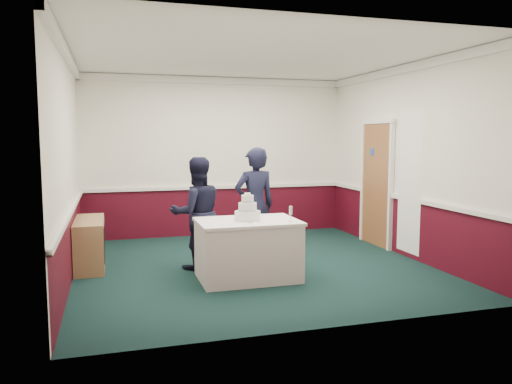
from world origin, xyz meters
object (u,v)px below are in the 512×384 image
object	(u,v)px
cake_table	(248,249)
cake_knife	(249,223)
wedding_cake	(248,212)
person_woman	(255,206)
champagne_flute	(291,211)
person_man	(197,213)
sideboard	(90,243)

from	to	relation	value
cake_table	cake_knife	bearing A→B (deg)	-98.53
wedding_cake	person_woman	size ratio (longest dim) A/B	0.21
wedding_cake	person_woman	bearing A→B (deg)	67.36
cake_table	wedding_cake	xyz separation A→B (m)	(-0.00, 0.00, 0.50)
cake_table	wedding_cake	bearing A→B (deg)	90.00
champagne_flute	person_man	size ratio (longest dim) A/B	0.13
cake_knife	person_woman	size ratio (longest dim) A/B	0.13
sideboard	person_woman	distance (m)	2.45
person_man	cake_knife	bearing A→B (deg)	112.87
cake_table	wedding_cake	distance (m)	0.50
cake_knife	champagne_flute	world-z (taller)	champagne_flute
sideboard	champagne_flute	distance (m)	2.99
cake_knife	wedding_cake	bearing A→B (deg)	79.16
cake_table	person_woman	world-z (taller)	person_woman
cake_table	person_man	size ratio (longest dim) A/B	0.83
champagne_flute	person_man	distance (m)	1.46
sideboard	person_woman	size ratio (longest dim) A/B	0.69
wedding_cake	person_man	world-z (taller)	person_man
person_woman	person_man	bearing A→B (deg)	-4.35
cake_knife	champagne_flute	distance (m)	0.55
cake_table	cake_knife	size ratio (longest dim) A/B	6.00
wedding_cake	cake_knife	world-z (taller)	wedding_cake
sideboard	cake_knife	world-z (taller)	cake_knife
cake_knife	person_woman	xyz separation A→B (m)	(0.35, 0.98, 0.07)
wedding_cake	champagne_flute	distance (m)	0.57
sideboard	person_man	size ratio (longest dim) A/B	0.75
champagne_flute	cake_knife	bearing A→B (deg)	171.42
cake_table	person_man	xyz separation A→B (m)	(-0.55, 0.73, 0.40)
champagne_flute	wedding_cake	bearing A→B (deg)	150.75
champagne_flute	person_man	world-z (taller)	person_man
wedding_cake	person_man	distance (m)	0.92
person_man	wedding_cake	bearing A→B (deg)	120.62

